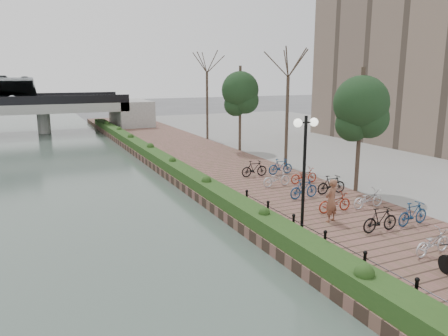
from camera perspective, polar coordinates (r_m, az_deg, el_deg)
ground at (r=13.50m, az=15.97°, el=-17.87°), size 220.00×220.00×0.00m
promenade at (r=29.49m, az=-0.13°, el=-0.35°), size 8.00×75.00×0.50m
inland_pavement at (r=38.80m, az=21.95°, el=1.80°), size 24.00×75.00×0.50m
hedge at (r=30.52m, az=-7.91°, el=1.01°), size 1.10×56.00×0.60m
chain_fence at (r=15.32m, az=15.34°, el=-10.55°), size 0.10×14.10×0.70m
lamppost at (r=16.42m, az=10.52°, el=2.26°), size 1.02×0.32×4.67m
pedestrian at (r=19.01m, az=13.83°, el=-4.14°), size 0.78×0.64×1.85m
bicycle_parking at (r=21.82m, az=14.39°, el=-3.30°), size 2.40×14.69×1.00m
street_trees at (r=26.81m, az=12.04°, el=5.56°), size 3.20×37.12×6.80m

